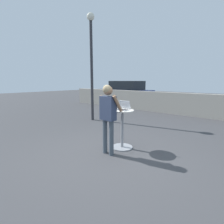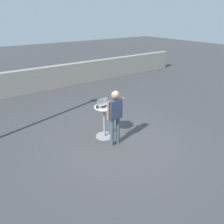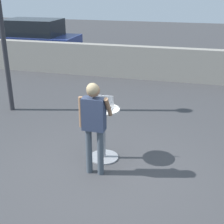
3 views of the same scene
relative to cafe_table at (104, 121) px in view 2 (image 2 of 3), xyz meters
The scene contains 6 objects.
ground_plane 0.82m from the cafe_table, 78.14° to the right, with size 50.00×50.00×0.00m, color #3D3D3F.
pavement_kerb 5.65m from the cafe_table, 88.69° to the left, with size 17.63×0.35×1.13m.
cafe_table is the anchor object (origin of this frame).
laptop 0.53m from the cafe_table, 95.83° to the left, with size 0.34×0.30×0.23m.
coffee_mug 0.57m from the cafe_table, behind, with size 0.11×0.08×0.09m.
standing_person 0.75m from the cafe_table, 90.40° to the right, with size 0.52×0.36×1.66m.
Camera 2 is at (-3.41, -4.34, 3.51)m, focal length 35.00 mm.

